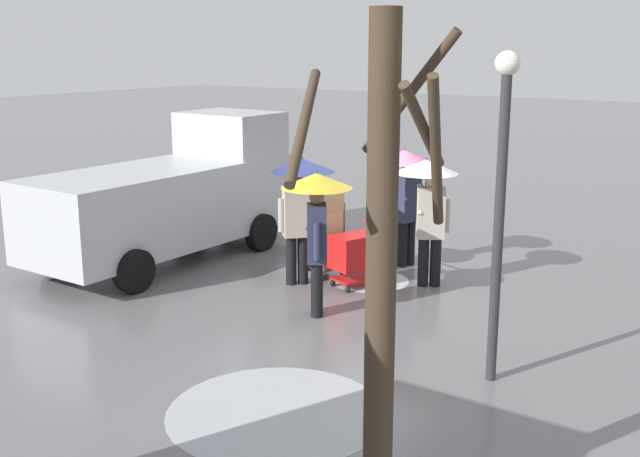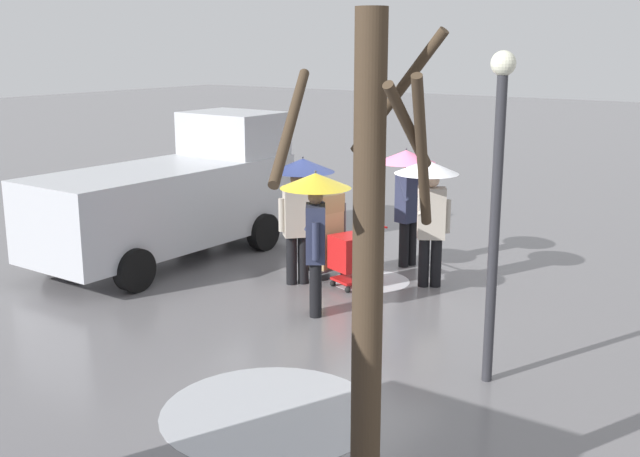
# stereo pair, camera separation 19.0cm
# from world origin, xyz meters

# --- Properties ---
(ground_plane) EXTENTS (90.00, 90.00, 0.00)m
(ground_plane) POSITION_xyz_m (0.00, 0.00, 0.00)
(ground_plane) COLOR slate
(slush_patch_near_cluster) EXTENTS (1.32, 1.32, 0.01)m
(slush_patch_near_cluster) POSITION_xyz_m (-0.19, -0.19, 0.00)
(slush_patch_near_cluster) COLOR silver
(slush_patch_near_cluster) RESTS_ON ground
(slush_patch_under_van) EXTENTS (2.41, 2.41, 0.01)m
(slush_patch_under_van) POSITION_xyz_m (-1.80, 4.56, 0.00)
(slush_patch_under_van) COLOR #ADAFB5
(slush_patch_under_van) RESTS_ON ground
(cargo_van_parked_right) EXTENTS (2.27, 5.38, 2.60)m
(cargo_van_parked_right) POSITION_xyz_m (3.60, 0.58, 1.18)
(cargo_van_parked_right) COLOR #B7BABF
(cargo_van_parked_right) RESTS_ON ground
(shopping_cart_vendor) EXTENTS (0.80, 0.96, 1.02)m
(shopping_cart_vendor) POSITION_xyz_m (-0.12, 0.20, 0.57)
(shopping_cart_vendor) COLOR red
(shopping_cart_vendor) RESTS_ON ground
(hand_dolly_boxes) EXTENTS (0.61, 0.77, 1.48)m
(hand_dolly_boxes) POSITION_xyz_m (0.54, 0.16, 0.87)
(hand_dolly_boxes) COLOR #515156
(hand_dolly_boxes) RESTS_ON ground
(pedestrian_pink_side) EXTENTS (1.04, 1.04, 2.15)m
(pedestrian_pink_side) POSITION_xyz_m (-1.08, -0.48, 1.58)
(pedestrian_pink_side) COLOR black
(pedestrian_pink_side) RESTS_ON ground
(pedestrian_black_side) EXTENTS (1.04, 1.04, 2.15)m
(pedestrian_black_side) POSITION_xyz_m (-0.22, -1.34, 1.58)
(pedestrian_black_side) COLOR black
(pedestrian_black_side) RESTS_ON ground
(pedestrian_white_side) EXTENTS (1.04, 1.04, 2.15)m
(pedestrian_white_side) POSITION_xyz_m (0.71, 0.58, 1.58)
(pedestrian_white_side) COLOR black
(pedestrian_white_side) RESTS_ON ground
(pedestrian_far_side) EXTENTS (1.04, 1.04, 2.15)m
(pedestrian_far_side) POSITION_xyz_m (-0.35, 1.64, 1.58)
(pedestrian_far_side) COLOR black
(pedestrian_far_side) RESTS_ON ground
(bare_tree_near) EXTENTS (1.38, 1.37, 4.19)m
(bare_tree_near) POSITION_xyz_m (-3.78, 5.79, 2.24)
(bare_tree_near) COLOR #423323
(bare_tree_near) RESTS_ON ground
(street_lamp) EXTENTS (0.28, 0.28, 3.86)m
(street_lamp) POSITION_xyz_m (-3.41, 2.42, 2.37)
(street_lamp) COLOR #2D2D33
(street_lamp) RESTS_ON ground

